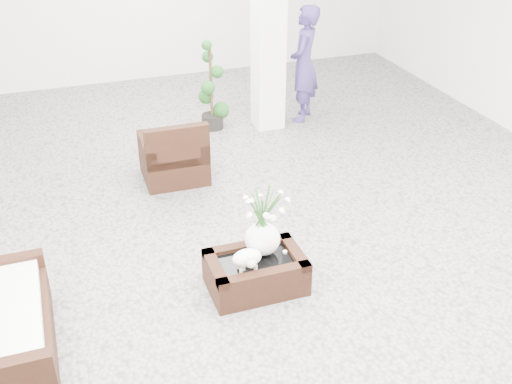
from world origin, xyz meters
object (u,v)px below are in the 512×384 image
object	(u,v)px
armchair	(173,148)
loveseat	(5,318)
coffee_table	(256,274)
topiary	(211,86)

from	to	relation	value
armchair	loveseat	xyz separation A→B (m)	(-1.98, -2.62, -0.02)
coffee_table	armchair	distance (m)	2.47
coffee_table	armchair	world-z (taller)	armchair
armchair	loveseat	distance (m)	3.28
armchair	topiary	world-z (taller)	topiary
armchair	topiary	xyz separation A→B (m)	(0.88, 1.34, 0.24)
topiary	loveseat	bearing A→B (deg)	-125.82
coffee_table	loveseat	xyz separation A→B (m)	(-2.21, -0.17, 0.23)
loveseat	topiary	xyz separation A→B (m)	(2.86, 3.96, 0.27)
armchair	loveseat	world-z (taller)	armchair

